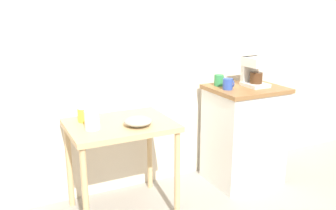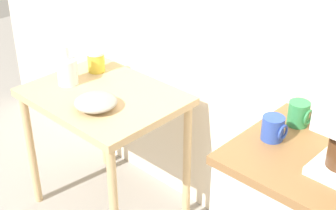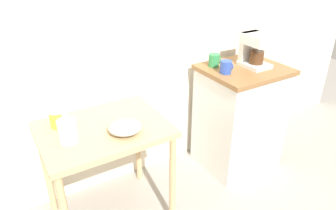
{
  "view_description": "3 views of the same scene",
  "coord_description": "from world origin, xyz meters",
  "px_view_note": "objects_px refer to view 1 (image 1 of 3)",
  "views": [
    {
      "loc": [
        -1.41,
        -2.5,
        1.6
      ],
      "look_at": [
        -0.19,
        -0.02,
        0.83
      ],
      "focal_mm": 38.73,
      "sensor_mm": 36.0,
      "label": 1
    },
    {
      "loc": [
        1.2,
        -1.44,
        1.94
      ],
      "look_at": [
        -0.15,
        -0.0,
        0.84
      ],
      "focal_mm": 53.26,
      "sensor_mm": 36.0,
      "label": 2
    },
    {
      "loc": [
        -1.1,
        -1.65,
        1.75
      ],
      "look_at": [
        -0.16,
        -0.08,
        0.81
      ],
      "focal_mm": 33.29,
      "sensor_mm": 36.0,
      "label": 3
    }
  ],
  "objects_px": {
    "coffee_maker": "(254,70)",
    "mug_blue": "(228,84)",
    "bowl_stoneware": "(138,121)",
    "glass_carafe_vase": "(92,119)",
    "canister_enamel": "(84,114)",
    "mug_tall_green": "(219,80)"
  },
  "relations": [
    {
      "from": "coffee_maker",
      "to": "mug_blue",
      "type": "relative_size",
      "value": 2.73
    },
    {
      "from": "bowl_stoneware",
      "to": "glass_carafe_vase",
      "type": "bearing_deg",
      "value": 167.17
    },
    {
      "from": "glass_carafe_vase",
      "to": "coffee_maker",
      "type": "height_order",
      "value": "coffee_maker"
    },
    {
      "from": "canister_enamel",
      "to": "mug_blue",
      "type": "distance_m",
      "value": 1.23
    },
    {
      "from": "bowl_stoneware",
      "to": "canister_enamel",
      "type": "height_order",
      "value": "canister_enamel"
    },
    {
      "from": "mug_tall_green",
      "to": "glass_carafe_vase",
      "type": "bearing_deg",
      "value": -169.25
    },
    {
      "from": "canister_enamel",
      "to": "mug_blue",
      "type": "bearing_deg",
      "value": -6.1
    },
    {
      "from": "bowl_stoneware",
      "to": "canister_enamel",
      "type": "bearing_deg",
      "value": 140.05
    },
    {
      "from": "glass_carafe_vase",
      "to": "mug_tall_green",
      "type": "relative_size",
      "value": 2.13
    },
    {
      "from": "bowl_stoneware",
      "to": "mug_blue",
      "type": "bearing_deg",
      "value": 9.25
    },
    {
      "from": "glass_carafe_vase",
      "to": "canister_enamel",
      "type": "height_order",
      "value": "glass_carafe_vase"
    },
    {
      "from": "canister_enamel",
      "to": "mug_tall_green",
      "type": "distance_m",
      "value": 1.24
    },
    {
      "from": "mug_blue",
      "to": "mug_tall_green",
      "type": "bearing_deg",
      "value": 84.41
    },
    {
      "from": "mug_blue",
      "to": "bowl_stoneware",
      "type": "bearing_deg",
      "value": -170.75
    },
    {
      "from": "canister_enamel",
      "to": "mug_tall_green",
      "type": "height_order",
      "value": "mug_tall_green"
    },
    {
      "from": "glass_carafe_vase",
      "to": "coffee_maker",
      "type": "xyz_separation_m",
      "value": [
        1.5,
        0.09,
        0.22
      ]
    },
    {
      "from": "coffee_maker",
      "to": "mug_blue",
      "type": "distance_m",
      "value": 0.3
    },
    {
      "from": "mug_tall_green",
      "to": "mug_blue",
      "type": "height_order",
      "value": "mug_tall_green"
    },
    {
      "from": "coffee_maker",
      "to": "mug_blue",
      "type": "bearing_deg",
      "value": -177.32
    },
    {
      "from": "mug_blue",
      "to": "coffee_maker",
      "type": "bearing_deg",
      "value": 2.68
    },
    {
      "from": "mug_tall_green",
      "to": "mug_blue",
      "type": "xyz_separation_m",
      "value": [
        -0.02,
        -0.16,
        -0.0
      ]
    },
    {
      "from": "glass_carafe_vase",
      "to": "bowl_stoneware",
      "type": "bearing_deg",
      "value": -12.83
    }
  ]
}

